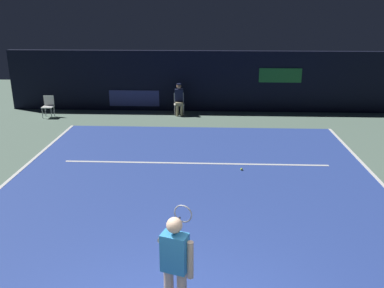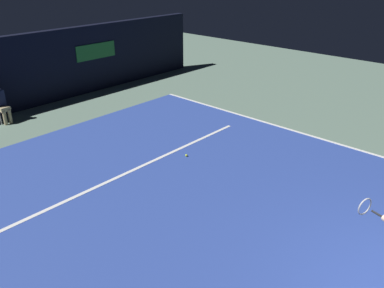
{
  "view_description": "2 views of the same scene",
  "coord_description": "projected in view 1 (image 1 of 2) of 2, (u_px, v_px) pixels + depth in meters",
  "views": [
    {
      "loc": [
        0.41,
        -4.35,
        4.39
      ],
      "look_at": [
        -0.07,
        6.11,
        0.87
      ],
      "focal_mm": 38.43,
      "sensor_mm": 36.0,
      "label": 1
    },
    {
      "loc": [
        -5.69,
        -0.22,
        4.89
      ],
      "look_at": [
        0.33,
        5.29,
        1.08
      ],
      "focal_mm": 36.97,
      "sensor_mm": 36.0,
      "label": 2
    }
  ],
  "objects": [
    {
      "name": "tennis_player",
      "position": [
        176.0,
        264.0,
        5.7
      ],
      "size": [
        0.5,
        1.04,
        1.73
      ],
      "color": "beige",
      "rests_on": "ground"
    },
    {
      "name": "back_wall",
      "position": [
        201.0,
        81.0,
        17.81
      ],
      "size": [
        16.8,
        0.33,
        2.6
      ],
      "color": "black",
      "rests_on": "ground"
    },
    {
      "name": "courtside_chair_near",
      "position": [
        48.0,
        105.0,
        16.98
      ],
      "size": [
        0.45,
        0.42,
        0.88
      ],
      "color": "white",
      "rests_on": "ground"
    },
    {
      "name": "line_service",
      "position": [
        195.0,
        163.0,
        12.04
      ],
      "size": [
        7.72,
        0.1,
        0.01
      ],
      "primitive_type": "cube",
      "color": "white",
      "rests_on": "court_surface"
    },
    {
      "name": "court_surface",
      "position": [
        192.0,
        194.0,
        10.11
      ],
      "size": [
        9.9,
        11.67,
        0.01
      ],
      "primitive_type": "cube",
      "color": "#2D479E",
      "rests_on": "ground"
    },
    {
      "name": "tennis_ball",
      "position": [
        242.0,
        169.0,
        11.52
      ],
      "size": [
        0.07,
        0.07,
        0.07
      ],
      "primitive_type": "sphere",
      "color": "#CCE033",
      "rests_on": "court_surface"
    },
    {
      "name": "line_judge_on_chair",
      "position": [
        179.0,
        99.0,
        17.27
      ],
      "size": [
        0.48,
        0.56,
        1.32
      ],
      "color": "white",
      "rests_on": "ground"
    },
    {
      "name": "ground_plane",
      "position": [
        192.0,
        194.0,
        10.11
      ],
      "size": [
        32.04,
        32.04,
        0.0
      ],
      "primitive_type": "plane",
      "color": "slate"
    }
  ]
}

